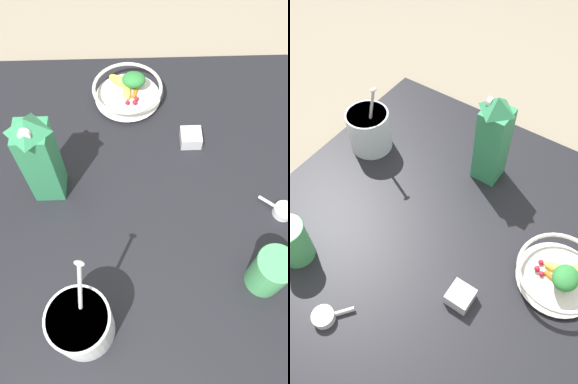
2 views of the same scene
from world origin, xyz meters
The scene contains 8 objects.
ground_plane centered at (0.00, 0.00, 0.00)m, with size 6.00×6.00×0.00m, color gray.
countertop centered at (0.00, 0.00, 0.02)m, with size 0.96×0.96×0.04m.
fruit_bowl centered at (-0.04, 0.30, 0.07)m, with size 0.20×0.20×0.08m.
milk_carton centered at (-0.24, 0.00, 0.18)m, with size 0.07×0.07×0.28m.
yogurt_tub centered at (-0.14, -0.35, 0.11)m, with size 0.13×0.14×0.26m.
drinking_cup centered at (0.25, -0.26, 0.10)m, with size 0.08×0.08×0.12m.
spice_jar centered at (0.13, 0.14, 0.05)m, with size 0.06×0.06×0.04m.
measuring_scoop centered at (0.33, -0.09, 0.05)m, with size 0.08×0.07×0.02m.
Camera 2 is at (0.43, 0.27, 0.88)m, focal length 35.00 mm.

